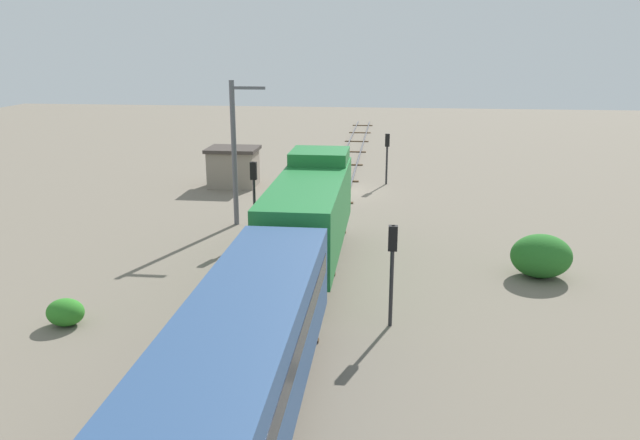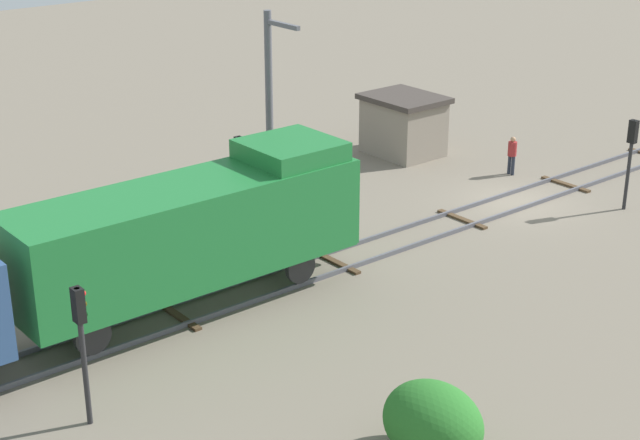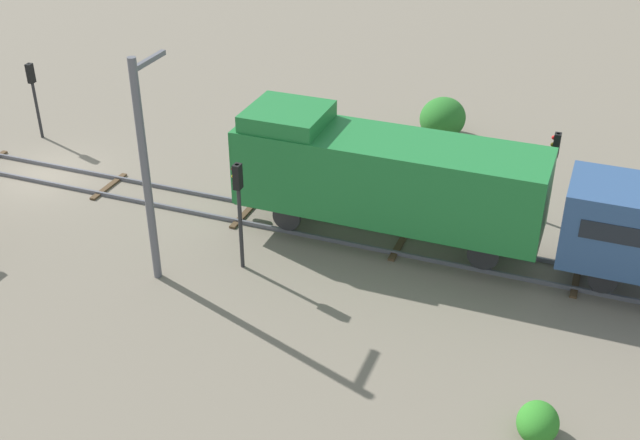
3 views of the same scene
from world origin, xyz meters
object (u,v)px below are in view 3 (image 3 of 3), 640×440
Objects in this scene: traffic_signal_far at (554,161)px; catenary_mast at (146,167)px; locomotive at (383,175)px; traffic_signal_near at (33,86)px; traffic_signal_mid at (239,197)px.

catenary_mast is at bearing -54.69° from traffic_signal_far.
locomotive is 3.09× the size of traffic_signal_far.
locomotive is 3.20× the size of traffic_signal_near.
catenary_mast is (8.14, 11.21, 1.66)m from traffic_signal_near.
locomotive is 8.31m from catenary_mast.
traffic_signal_near is at bearing -100.22° from locomotive.
locomotive is 6.60m from traffic_signal_far.
catenary_mast reaches higher than traffic_signal_near.
traffic_signal_near is 13.96m from catenary_mast.
catenary_mast reaches higher than locomotive.
catenary_mast is at bearing -58.21° from traffic_signal_mid.
traffic_signal_far is at bearing 90.98° from traffic_signal_near.
traffic_signal_mid reaches higher than traffic_signal_near.
traffic_signal_mid is 1.07× the size of traffic_signal_far.
traffic_signal_far is (-7.00, 9.57, -0.19)m from traffic_signal_mid.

